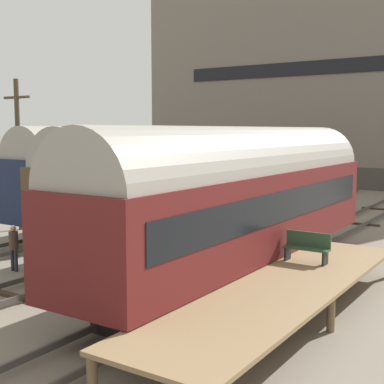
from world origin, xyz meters
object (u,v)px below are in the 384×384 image
(train_car_brown, at_px, (199,176))
(utility_pole, at_px, (19,152))
(train_car_navy, at_px, (157,167))
(person_worker, at_px, (14,244))
(bench, at_px, (307,246))
(train_car_maroon, at_px, (242,195))

(train_car_brown, height_order, utility_pole, utility_pole)
(train_car_navy, distance_m, person_worker, 12.12)
(person_worker, height_order, utility_pole, utility_pole)
(person_worker, bearing_deg, utility_pole, 139.41)
(bench, relative_size, utility_pole, 0.19)
(train_car_maroon, xyz_separation_m, person_worker, (-7.22, -3.36, -1.88))
(train_car_brown, height_order, bench, train_car_brown)
(train_car_maroon, bearing_deg, utility_pole, 171.48)
(train_car_navy, distance_m, bench, 14.81)
(bench, xyz_separation_m, utility_pole, (-15.82, 2.16, 2.41))
(person_worker, bearing_deg, train_car_brown, 74.42)
(bench, bearing_deg, person_worker, -161.34)
(train_car_navy, height_order, person_worker, train_car_navy)
(train_car_navy, height_order, bench, train_car_navy)
(train_car_brown, distance_m, person_worker, 8.93)
(bench, relative_size, person_worker, 0.86)
(train_car_brown, bearing_deg, bench, -35.79)
(train_car_maroon, relative_size, person_worker, 9.25)
(train_car_maroon, height_order, train_car_navy, train_car_navy)
(train_car_maroon, bearing_deg, train_car_navy, 139.49)
(train_car_maroon, relative_size, train_car_navy, 0.80)
(utility_pole, bearing_deg, train_car_brown, 19.29)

